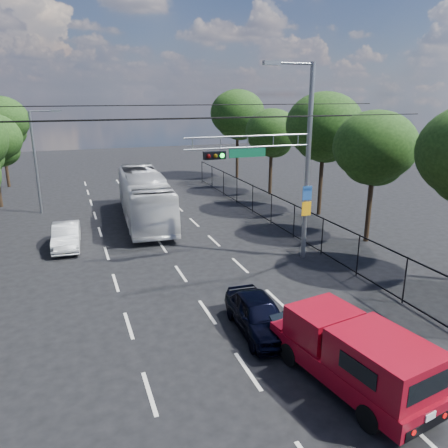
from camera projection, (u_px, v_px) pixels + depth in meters
name	position (u px, v px, depth m)	size (l,w,h in m)	color
ground	(248.00, 371.00, 13.25)	(120.00, 120.00, 0.00)	black
lane_markings	(155.00, 236.00, 25.85)	(6.12, 38.00, 0.01)	beige
signal_mast	(286.00, 156.00, 20.69)	(6.43, 0.39, 9.50)	slate
streetlight_left	(38.00, 157.00, 29.85)	(2.09, 0.22, 7.08)	slate
utility_wires	(171.00, 114.00, 19.14)	(22.00, 5.04, 0.74)	black
fence_right	(285.00, 215.00, 26.41)	(0.06, 34.03, 2.00)	black
tree_right_b	(374.00, 152.00, 23.62)	(4.50, 4.50, 7.31)	black
tree_right_c	(324.00, 131.00, 29.03)	(5.10, 5.10, 8.29)	black
tree_right_d	(272.00, 136.00, 35.45)	(4.32, 4.32, 7.02)	black
tree_right_e	(238.00, 117.00, 42.41)	(5.28, 5.28, 8.58)	black
tree_left_e	(1.00, 125.00, 38.25)	(4.92, 4.92, 7.99)	black
red_pickup	(353.00, 353.00, 12.28)	(2.77, 5.60, 2.00)	black
navy_hatchback	(259.00, 314.00, 15.31)	(1.56, 3.88, 1.32)	black
white_bus	(144.00, 197.00, 28.74)	(2.64, 11.28, 3.14)	silver
white_van	(66.00, 236.00, 23.79)	(1.39, 3.97, 1.31)	silver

